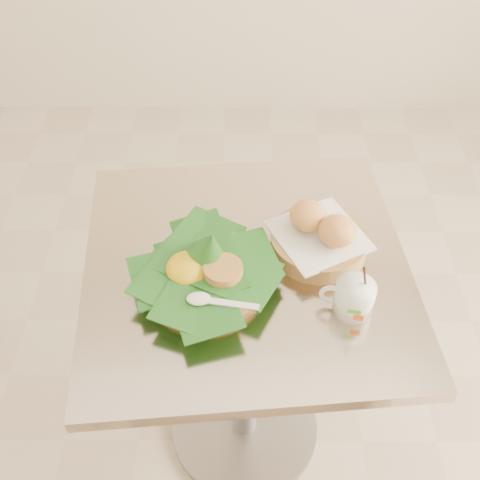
{
  "coord_description": "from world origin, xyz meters",
  "views": [
    {
      "loc": [
        0.09,
        -0.84,
        1.71
      ],
      "look_at": [
        0.08,
        0.04,
        0.82
      ],
      "focal_mm": 45.0,
      "sensor_mm": 36.0,
      "label": 1
    }
  ],
  "objects_px": {
    "bread_basket": "(319,237)",
    "cafe_table": "(246,324)",
    "rice_basket": "(205,268)",
    "coffee_mug": "(353,297)"
  },
  "relations": [
    {
      "from": "rice_basket",
      "to": "coffee_mug",
      "type": "height_order",
      "value": "rice_basket"
    },
    {
      "from": "bread_basket",
      "to": "rice_basket",
      "type": "bearing_deg",
      "value": -159.0
    },
    {
      "from": "coffee_mug",
      "to": "bread_basket",
      "type": "bearing_deg",
      "value": 107.45
    },
    {
      "from": "cafe_table",
      "to": "coffee_mug",
      "type": "distance_m",
      "value": 0.36
    },
    {
      "from": "rice_basket",
      "to": "bread_basket",
      "type": "height_order",
      "value": "rice_basket"
    },
    {
      "from": "cafe_table",
      "to": "rice_basket",
      "type": "relative_size",
      "value": 2.51
    },
    {
      "from": "bread_basket",
      "to": "cafe_table",
      "type": "bearing_deg",
      "value": -164.9
    },
    {
      "from": "cafe_table",
      "to": "coffee_mug",
      "type": "height_order",
      "value": "coffee_mug"
    },
    {
      "from": "bread_basket",
      "to": "coffee_mug",
      "type": "distance_m",
      "value": 0.17
    },
    {
      "from": "rice_basket",
      "to": "bread_basket",
      "type": "xyz_separation_m",
      "value": [
        0.25,
        0.09,
        -0.0
      ]
    }
  ]
}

